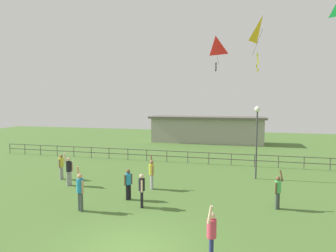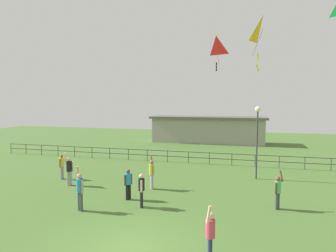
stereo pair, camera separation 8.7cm
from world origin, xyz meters
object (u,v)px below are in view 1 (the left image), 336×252
object	(u,v)px
person_2	(278,190)
kite_0	(262,31)
person_1	(211,233)
person_4	(80,189)
person_6	(69,169)
person_3	(128,182)
person_0	(142,188)
kite_2	(215,46)
person_5	(152,172)
person_7	(61,165)
lamppost	(257,127)

from	to	relation	value
person_2	kite_0	bearing A→B (deg)	99.50
person_1	person_4	xyz separation A→B (m)	(-6.21, 2.77, 0.07)
person_6	person_3	bearing A→B (deg)	-17.99
person_0	person_4	bearing A→B (deg)	-156.13
person_3	person_2	bearing A→B (deg)	4.47
person_2	kite_2	size ratio (longest dim) A/B	0.74
person_1	person_5	bearing A→B (deg)	121.30
person_0	person_1	size ratio (longest dim) A/B	0.85
person_0	person_7	size ratio (longest dim) A/B	1.00
person_4	person_6	bearing A→B (deg)	129.92
person_5	person_6	bearing A→B (deg)	-173.21
person_3	person_7	distance (m)	6.18
person_6	kite_2	world-z (taller)	kite_2
person_3	kite_0	xyz separation A→B (m)	(6.51, 4.50, 8.13)
person_2	person_1	bearing A→B (deg)	-115.14
kite_0	kite_2	size ratio (longest dim) A/B	1.28
person_0	kite_0	size ratio (longest dim) A/B	0.51
person_0	lamppost	bearing A→B (deg)	50.82
person_4	person_2	bearing A→B (deg)	16.19
kite_2	person_2	bearing A→B (deg)	-63.71
person_4	person_1	bearing A→B (deg)	-24.01
person_1	person_2	distance (m)	5.84
person_6	person_2	bearing A→B (deg)	-4.23
person_7	kite_2	world-z (taller)	kite_2
person_6	person_1	bearing A→B (deg)	-34.21
person_1	person_6	size ratio (longest dim) A/B	0.96
person_1	person_3	xyz separation A→B (m)	(-4.69, 4.73, -0.05)
person_7	kite_0	bearing A→B (deg)	9.19
person_3	kite_0	world-z (taller)	kite_0
kite_0	person_2	bearing A→B (deg)	-80.50
person_1	kite_2	xyz separation A→B (m)	(-1.17, 12.68, 7.97)
lamppost	kite_0	size ratio (longest dim) A/B	1.49
person_3	person_6	world-z (taller)	person_6
person_1	person_4	distance (m)	6.80
person_4	kite_0	size ratio (longest dim) A/B	0.64
person_3	kite_2	xyz separation A→B (m)	(3.52, 7.95, 8.02)
person_6	person_5	bearing A→B (deg)	6.79
person_4	person_0	bearing A→B (deg)	23.87
person_4	kite_0	distance (m)	13.06
lamppost	person_7	world-z (taller)	lamppost
lamppost	person_6	distance (m)	11.85
person_1	person_5	xyz separation A→B (m)	(-4.09, 6.73, 0.03)
person_3	person_5	bearing A→B (deg)	73.42
person_4	person_7	world-z (taller)	person_4
lamppost	person_6	world-z (taller)	lamppost
person_5	person_7	distance (m)	6.26
person_7	kite_2	distance (m)	13.31
person_5	person_1	bearing A→B (deg)	-58.70
person_2	kite_2	distance (m)	11.49
person_6	kite_0	distance (m)	13.86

